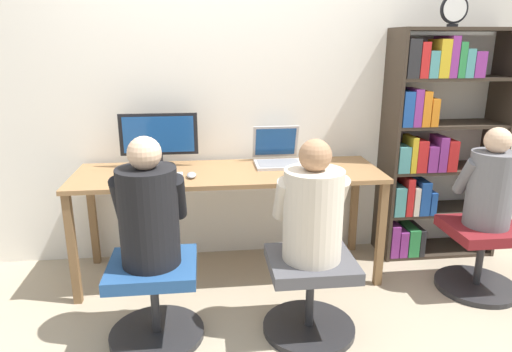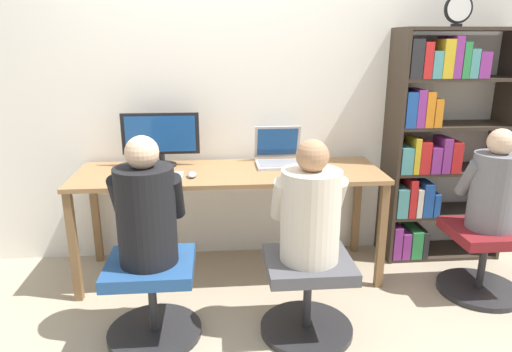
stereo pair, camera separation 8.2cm
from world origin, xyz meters
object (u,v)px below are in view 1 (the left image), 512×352
at_px(desk_clock, 454,10).
at_px(person_near_shelf, 491,184).
at_px(keyboard, 152,177).
at_px(office_chair_right, 310,291).
at_px(bookshelf, 429,143).
at_px(office_chair_side, 480,254).
at_px(person_at_laptop, 313,209).
at_px(desktop_monitor, 159,139).
at_px(office_chair_left, 155,296).
at_px(laptop, 278,157).
at_px(person_at_monitor, 149,210).

height_order(desk_clock, person_near_shelf, desk_clock).
bearing_deg(keyboard, office_chair_right, -33.78).
distance_m(bookshelf, person_near_shelf, 0.61).
distance_m(bookshelf, desk_clock, 0.94).
distance_m(desk_clock, office_chair_side, 1.66).
xyz_separation_m(keyboard, bookshelf, (2.02, 0.30, 0.11)).
height_order(person_at_laptop, person_near_shelf, person_at_laptop).
distance_m(desktop_monitor, bookshelf, 2.00).
xyz_separation_m(office_chair_left, office_chair_right, (0.88, -0.04, 0.00)).
height_order(laptop, person_at_laptop, person_at_laptop).
bearing_deg(keyboard, desktop_monitor, 84.83).
xyz_separation_m(desktop_monitor, desk_clock, (2.02, -0.09, 0.86)).
relative_size(office_chair_left, desk_clock, 2.53).
xyz_separation_m(person_at_monitor, office_chair_side, (2.13, 0.29, -0.51)).
bearing_deg(desktop_monitor, bookshelf, -0.25).
height_order(desktop_monitor, office_chair_left, desktop_monitor).
relative_size(keyboard, person_at_monitor, 0.55).
xyz_separation_m(office_chair_left, person_at_monitor, (-0.00, 0.01, 0.51)).
distance_m(laptop, office_chair_right, 1.07).
xyz_separation_m(desktop_monitor, person_at_monitor, (0.01, -0.87, -0.20)).
height_order(office_chair_right, office_chair_side, same).
height_order(office_chair_left, person_near_shelf, person_near_shelf).
bearing_deg(person_at_monitor, bookshelf, 23.56).
distance_m(office_chair_left, bookshelf, 2.26).
height_order(office_chair_left, person_at_laptop, person_at_laptop).
relative_size(laptop, office_chair_left, 0.63).
distance_m(person_at_monitor, person_at_laptop, 0.88).
relative_size(desktop_monitor, person_at_laptop, 0.80).
bearing_deg(desktop_monitor, office_chair_left, -89.39).
distance_m(laptop, keyboard, 0.92).
relative_size(person_at_monitor, bookshelf, 0.41).
height_order(bookshelf, person_near_shelf, bookshelf).
bearing_deg(person_at_laptop, office_chair_side, 14.71).
height_order(bookshelf, office_chair_side, bookshelf).
xyz_separation_m(keyboard, desk_clock, (2.05, 0.21, 1.05)).
bearing_deg(person_near_shelf, office_chair_side, -90.00).
bearing_deg(person_at_laptop, person_near_shelf, 14.93).
relative_size(keyboard, bookshelf, 0.22).
bearing_deg(desk_clock, bookshelf, 108.42).
xyz_separation_m(laptop, office_chair_left, (-0.83, -0.86, -0.57)).
bearing_deg(laptop, desk_clock, -3.65).
distance_m(laptop, desk_clock, 1.56).
distance_m(office_chair_left, person_at_monitor, 0.51).
bearing_deg(desk_clock, person_near_shelf, -76.61).
height_order(desktop_monitor, keyboard, desktop_monitor).
height_order(person_at_monitor, person_at_laptop, person_at_monitor).
distance_m(office_chair_left, desk_clock, 2.68).
bearing_deg(desk_clock, office_chair_left, -158.64).
distance_m(person_at_monitor, person_near_shelf, 2.15).
height_order(person_at_laptop, bookshelf, bookshelf).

